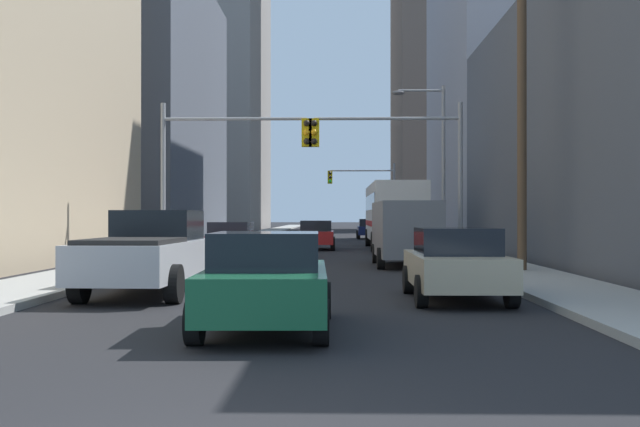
% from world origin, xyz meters
% --- Properties ---
extents(sidewalk_left, '(2.58, 160.00, 0.15)m').
position_xyz_m(sidewalk_left, '(-6.25, 50.00, 0.07)').
color(sidewalk_left, '#9E9E99').
rests_on(sidewalk_left, ground).
extents(sidewalk_right, '(2.58, 160.00, 0.15)m').
position_xyz_m(sidewalk_right, '(6.25, 50.00, 0.07)').
color(sidewalk_right, '#9E9E99').
rests_on(sidewalk_right, ground).
extents(city_bus, '(2.67, 11.50, 3.40)m').
position_xyz_m(city_bus, '(3.96, 34.99, 1.93)').
color(city_bus, silver).
rests_on(city_bus, ground).
extents(pickup_truck_silver, '(2.20, 5.47, 1.90)m').
position_xyz_m(pickup_truck_silver, '(-3.27, 11.89, 0.93)').
color(pickup_truck_silver, '#B7BABF').
rests_on(pickup_truck_silver, ground).
extents(cargo_van_grey, '(2.16, 5.25, 2.26)m').
position_xyz_m(cargo_van_grey, '(3.37, 21.56, 1.29)').
color(cargo_van_grey, slate).
rests_on(cargo_van_grey, ground).
extents(sedan_green, '(1.95, 4.25, 1.52)m').
position_xyz_m(sedan_green, '(-0.11, 6.48, 0.77)').
color(sedan_green, '#195938').
rests_on(sedan_green, ground).
extents(sedan_beige, '(1.95, 4.20, 1.52)m').
position_xyz_m(sedan_beige, '(3.45, 10.76, 0.77)').
color(sedan_beige, '#C6B793').
rests_on(sedan_beige, ground).
extents(sedan_maroon, '(1.95, 4.23, 1.52)m').
position_xyz_m(sedan_maroon, '(-3.29, 25.26, 0.77)').
color(sedan_maroon, maroon).
rests_on(sedan_maroon, ground).
extents(sedan_red, '(1.95, 4.21, 1.52)m').
position_xyz_m(sedan_red, '(-0.12, 34.47, 0.77)').
color(sedan_red, maroon).
rests_on(sedan_red, ground).
extents(sedan_navy, '(1.95, 4.20, 1.52)m').
position_xyz_m(sedan_navy, '(3.46, 52.99, 0.77)').
color(sedan_navy, '#141E4C').
rests_on(sedan_navy, ground).
extents(traffic_signal_near_left, '(5.68, 0.44, 6.00)m').
position_xyz_m(traffic_signal_near_left, '(-3.07, 23.15, 4.13)').
color(traffic_signal_near_left, gray).
rests_on(traffic_signal_near_left, ground).
extents(traffic_signal_near_right, '(5.73, 0.44, 6.00)m').
position_xyz_m(traffic_signal_near_right, '(3.05, 23.15, 4.13)').
color(traffic_signal_near_right, gray).
rests_on(traffic_signal_near_right, ground).
extents(traffic_signal_far_right, '(5.44, 0.44, 6.00)m').
position_xyz_m(traffic_signal_far_right, '(3.18, 55.89, 4.12)').
color(traffic_signal_far_right, gray).
rests_on(traffic_signal_far_right, ground).
extents(utility_pole_right, '(2.20, 0.28, 10.29)m').
position_xyz_m(utility_pole_right, '(6.51, 17.71, 5.42)').
color(utility_pole_right, brown).
rests_on(utility_pole_right, ground).
extents(street_lamp_right, '(2.35, 0.32, 7.50)m').
position_xyz_m(street_lamp_right, '(5.29, 28.38, 4.53)').
color(street_lamp_right, gray).
rests_on(street_lamp_right, ground).
extents(building_left_mid_office, '(21.72, 22.40, 19.07)m').
position_xyz_m(building_left_mid_office, '(-19.58, 49.94, 9.54)').
color(building_left_mid_office, '#4C515B').
rests_on(building_left_mid_office, ground).
extents(building_left_far_tower, '(17.88, 26.37, 53.67)m').
position_xyz_m(building_left_far_tower, '(-17.65, 92.19, 26.84)').
color(building_left_far_tower, gray).
rests_on(building_left_far_tower, ground).
extents(building_right_mid_block, '(22.58, 19.26, 27.64)m').
position_xyz_m(building_right_mid_block, '(19.64, 47.76, 13.82)').
color(building_right_mid_block, '#93939E').
rests_on(building_right_mid_block, ground).
extents(building_right_far_highrise, '(15.09, 19.04, 57.21)m').
position_xyz_m(building_right_far_highrise, '(15.86, 89.42, 28.60)').
color(building_right_far_highrise, '#66564C').
rests_on(building_right_far_highrise, ground).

